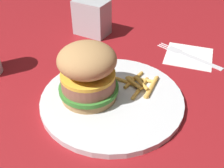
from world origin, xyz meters
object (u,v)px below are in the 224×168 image
object	(u,v)px
napkin	(189,56)
napkin_dispenser	(92,18)
sandwich	(88,72)
plate	(112,99)
fork	(188,55)
fries_pile	(141,84)

from	to	relation	value
napkin	napkin_dispenser	bearing A→B (deg)	-115.36
napkin	sandwich	bearing A→B (deg)	-52.72
plate	sandwich	world-z (taller)	sandwich
sandwich	fork	size ratio (longest dim) A/B	0.80
fork	fries_pile	bearing A→B (deg)	-41.86
napkin_dispenser	plate	bearing A→B (deg)	-50.11
plate	sandwich	xyz separation A→B (m)	(-0.00, -0.04, 0.06)
napkin	napkin_dispenser	xyz separation A→B (m)	(-0.12, -0.25, 0.05)
fork	napkin_dispenser	size ratio (longest dim) A/B	1.50
napkin	plate	bearing A→B (deg)	-46.48
fries_pile	napkin	distance (m)	0.19
sandwich	napkin_dispenser	world-z (taller)	sandwich
sandwich	plate	bearing A→B (deg)	88.51
sandwich	napkin	xyz separation A→B (m)	(-0.17, 0.23, -0.07)
sandwich	fork	world-z (taller)	sandwich
sandwich	napkin_dispenser	size ratio (longest dim) A/B	1.20
fries_pile	napkin	xyz separation A→B (m)	(-0.14, 0.13, -0.02)
fries_pile	fork	bearing A→B (deg)	138.14
plate	napkin	world-z (taller)	plate
sandwich	fries_pile	xyz separation A→B (m)	(-0.03, 0.10, -0.05)
plate	fries_pile	bearing A→B (deg)	121.83
plate	napkin	size ratio (longest dim) A/B	2.48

